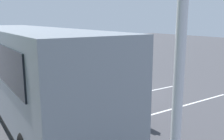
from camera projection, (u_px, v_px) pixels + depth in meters
ground_plane at (104, 90)px, 12.90m from camera, size 80.00×80.00×0.00m
tour_bus at (28, 71)px, 9.45m from camera, size 10.98×2.60×3.25m
spectator_far_left at (132, 95)px, 8.55m from camera, size 0.57×0.32×1.72m
spectator_left at (112, 85)px, 9.71m from camera, size 0.58×0.38×1.75m
spectator_centre at (93, 81)px, 10.50m from camera, size 0.58×0.35×1.70m
spectator_right at (82, 74)px, 11.52m from camera, size 0.58×0.34×1.77m
spectator_far_right at (76, 70)px, 12.47m from camera, size 0.58×0.37×1.79m
parked_motorcycle_silver at (103, 109)px, 8.69m from camera, size 2.05×0.58×0.99m
stunt_motorcycle at (122, 62)px, 15.27m from camera, size 1.98×0.84×1.69m
flagpole at (175, 96)px, 1.89m from camera, size 0.78×0.36×6.06m
bay_line_a at (189, 104)px, 10.66m from camera, size 0.13×5.00×0.01m
bay_line_b at (151, 91)px, 12.66m from camera, size 0.13×4.52×0.01m
bay_line_c at (123, 81)px, 14.66m from camera, size 0.13×4.31×0.01m
bay_line_d at (101, 74)px, 16.66m from camera, size 0.13×4.08×0.01m
bay_line_e at (85, 68)px, 18.66m from camera, size 0.13×4.65×0.01m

